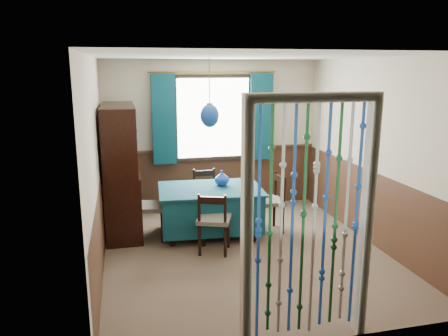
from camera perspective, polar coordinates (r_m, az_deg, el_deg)
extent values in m
plane|color=brown|center=(5.85, 2.65, -10.89)|extent=(4.00, 4.00, 0.00)
plane|color=silver|center=(5.35, 2.93, 14.39)|extent=(4.00, 4.00, 0.00)
plane|color=beige|center=(7.38, -1.50, 4.27)|extent=(3.60, 0.00, 3.60)
plane|color=beige|center=(3.65, 11.49, -5.11)|extent=(3.60, 0.00, 3.60)
plane|color=beige|center=(5.27, -16.37, 0.21)|extent=(0.00, 4.00, 4.00)
plane|color=beige|center=(6.20, 18.99, 1.90)|extent=(0.00, 4.00, 4.00)
plane|color=#422719|center=(7.52, -1.45, -1.40)|extent=(3.60, 0.00, 3.60)
plane|color=#422719|center=(3.96, 10.89, -15.42)|extent=(3.60, 0.00, 3.60)
plane|color=#422719|center=(5.48, -15.72, -7.45)|extent=(0.00, 4.00, 4.00)
plane|color=#422719|center=(6.37, 18.38, -4.74)|extent=(0.00, 4.00, 4.00)
cube|color=black|center=(7.29, -1.44, 6.55)|extent=(1.32, 0.12, 1.42)
cube|color=#0E3D4A|center=(6.30, -1.80, -5.29)|extent=(1.45, 1.04, 0.54)
cube|color=#0E3D4A|center=(6.22, -1.82, -2.77)|extent=(1.51, 1.10, 0.03)
cylinder|color=black|center=(6.05, -6.72, -9.43)|extent=(0.07, 0.07, 0.14)
cylinder|color=black|center=(6.19, 3.90, -8.83)|extent=(0.07, 0.07, 0.14)
cylinder|color=black|center=(6.69, -7.01, -7.21)|extent=(0.07, 0.07, 0.14)
cylinder|color=black|center=(6.82, 2.58, -6.72)|extent=(0.07, 0.07, 0.14)
cylinder|color=black|center=(5.67, -3.20, -9.41)|extent=(0.04, 0.04, 0.42)
cylinder|color=black|center=(5.62, 0.16, -9.59)|extent=(0.04, 0.04, 0.42)
cylinder|color=black|center=(5.95, -2.64, -8.28)|extent=(0.04, 0.04, 0.42)
cylinder|color=black|center=(5.91, 0.55, -8.44)|extent=(0.04, 0.04, 0.42)
cube|color=#5B5549|center=(5.70, -1.30, -6.70)|extent=(0.52, 0.51, 0.06)
cube|color=black|center=(5.45, -1.58, -4.24)|extent=(0.34, 0.16, 0.09)
cylinder|color=black|center=(5.51, -3.27, -5.46)|extent=(0.04, 0.04, 0.41)
cylinder|color=black|center=(5.46, 0.15, -5.61)|extent=(0.04, 0.04, 0.41)
cylinder|color=black|center=(7.09, -1.30, -4.79)|extent=(0.04, 0.04, 0.41)
cylinder|color=black|center=(7.04, -3.85, -4.95)|extent=(0.04, 0.04, 0.41)
cylinder|color=black|center=(6.81, -0.83, -5.55)|extent=(0.04, 0.04, 0.41)
cylinder|color=black|center=(6.76, -3.49, -5.71)|extent=(0.04, 0.04, 0.41)
cube|color=#5B5549|center=(6.85, -2.38, -3.41)|extent=(0.41, 0.39, 0.05)
cube|color=black|center=(6.93, -2.63, -0.68)|extent=(0.34, 0.05, 0.09)
cylinder|color=black|center=(6.99, -1.33, -1.63)|extent=(0.04, 0.04, 0.40)
cylinder|color=black|center=(6.94, -3.91, -1.76)|extent=(0.04, 0.04, 0.40)
cylinder|color=black|center=(6.47, -10.82, -6.62)|extent=(0.04, 0.04, 0.44)
cylinder|color=black|center=(6.15, -11.17, -7.71)|extent=(0.04, 0.04, 0.44)
cylinder|color=black|center=(6.44, -7.86, -6.60)|extent=(0.04, 0.04, 0.44)
cylinder|color=black|center=(6.12, -8.05, -7.70)|extent=(0.04, 0.04, 0.44)
cube|color=#5B5549|center=(6.21, -9.56, -4.98)|extent=(0.47, 0.49, 0.06)
cube|color=black|center=(6.14, -11.31, -2.11)|extent=(0.10, 0.37, 0.10)
cylinder|color=black|center=(6.34, -11.07, -2.90)|extent=(0.04, 0.04, 0.43)
cylinder|color=black|center=(6.01, -11.45, -3.81)|extent=(0.04, 0.04, 0.43)
cylinder|color=black|center=(6.42, 7.68, -6.72)|extent=(0.04, 0.04, 0.43)
cylinder|color=black|center=(6.72, 6.57, -5.78)|extent=(0.04, 0.04, 0.43)
cylinder|color=black|center=(6.30, 4.93, -7.01)|extent=(0.04, 0.04, 0.43)
cylinder|color=black|center=(6.61, 3.93, -6.03)|extent=(0.04, 0.04, 0.43)
cube|color=#5B5549|center=(6.43, 5.82, -4.31)|extent=(0.42, 0.43, 0.06)
cube|color=black|center=(6.41, 7.33, -1.46)|extent=(0.05, 0.36, 0.10)
cylinder|color=black|center=(6.29, 7.88, -3.03)|extent=(0.04, 0.04, 0.42)
cylinder|color=black|center=(6.60, 6.74, -2.24)|extent=(0.04, 0.04, 0.42)
cube|color=black|center=(6.62, -13.06, -4.06)|extent=(0.50, 1.42, 0.93)
cube|color=black|center=(5.75, -13.47, 2.86)|extent=(0.44, 0.05, 0.93)
cube|color=black|center=(7.09, -13.50, 4.73)|extent=(0.44, 0.05, 0.93)
cube|color=black|center=(6.37, -13.70, 7.84)|extent=(0.45, 1.42, 0.04)
cube|color=black|center=(6.42, -15.50, 3.78)|extent=(0.03, 1.40, 0.93)
cube|color=black|center=(6.44, -13.16, 2.70)|extent=(0.40, 1.34, 0.02)
cube|color=black|center=(6.39, -13.30, 5.40)|extent=(0.40, 1.34, 0.02)
cylinder|color=olive|center=(5.99, -1.91, 10.54)|extent=(0.01, 0.01, 0.78)
ellipsoid|color=navy|center=(6.02, -1.89, 6.85)|extent=(0.26, 0.26, 0.32)
cylinder|color=olive|center=(6.00, -1.90, 8.37)|extent=(0.08, 0.08, 0.03)
imported|color=navy|center=(6.33, -0.28, -1.38)|extent=(0.20, 0.20, 0.20)
imported|color=beige|center=(6.10, -12.96, 2.54)|extent=(0.29, 0.29, 0.05)
imported|color=beige|center=(6.81, -12.91, 1.26)|extent=(0.22, 0.22, 0.18)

